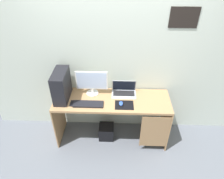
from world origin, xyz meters
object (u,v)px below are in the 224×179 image
Objects in this scene: laptop at (124,91)px; monitor at (92,82)px; keyboard at (88,104)px; cell_phone at (73,103)px; pc_tower at (61,86)px; mouse_left at (121,103)px; subwoofer at (106,132)px.

monitor is at bearing -177.73° from laptop.
cell_phone is (-0.22, 0.02, -0.01)m from keyboard.
laptop is at bearing 2.27° from monitor.
monitor is 1.29× the size of laptop.
keyboard is (-0.03, -0.26, -0.19)m from monitor.
keyboard is (-0.50, -0.28, -0.03)m from laptop.
pc_tower is 4.50× the size of mouse_left.
laptop reaches higher than cell_phone.
cell_phone is 0.56× the size of subwoofer.
subwoofer is at bearing 25.48° from keyboard.
keyboard reaches higher than cell_phone.
laptop is 0.26m from mouse_left.
subwoofer is (0.24, 0.11, -0.67)m from keyboard.
subwoofer is at bearing -147.69° from laptop.
pc_tower reaches higher than mouse_left.
monitor reaches higher than mouse_left.
pc_tower is 1.85× the size of subwoofer.
monitor is 4.77× the size of mouse_left.
pc_tower is at bearing 177.07° from subwoofer.
pc_tower is 1.21× the size of laptop.
keyboard reaches higher than subwoofer.
laptop is (0.47, 0.02, -0.16)m from monitor.
monitor is 3.53× the size of cell_phone.
laptop reaches higher than mouse_left.
pc_tower is at bearing 171.61° from mouse_left.
keyboard is at bearing -177.50° from mouse_left.
mouse_left is 0.73m from subwoofer.
mouse_left is (0.84, -0.12, -0.19)m from pc_tower.
laptop is at bearing 80.87° from mouse_left.
cell_phone is (-0.72, -0.26, -0.04)m from laptop.
pc_tower reaches higher than monitor.
pc_tower is at bearing -164.29° from monitor.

